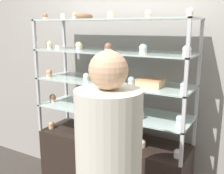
{
  "coord_description": "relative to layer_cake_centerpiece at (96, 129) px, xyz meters",
  "views": [
    {
      "loc": [
        1.08,
        -1.9,
        1.66
      ],
      "look_at": [
        0.0,
        0.0,
        1.16
      ],
      "focal_mm": 42.0,
      "sensor_mm": 36.0,
      "label": 1
    }
  ],
  "objects": [
    {
      "name": "cupcake_13",
      "position": [
        0.78,
        -0.02,
        0.5
      ],
      "size": [
        0.05,
        0.05,
        0.07
      ],
      "color": "beige",
      "rests_on": "display_riser_middle"
    },
    {
      "name": "cupcake_1",
      "position": [
        -0.16,
        -0.07,
        -0.02
      ],
      "size": [
        0.06,
        0.06,
        0.07
      ],
      "color": "white",
      "rests_on": "display_base"
    },
    {
      "name": "layer_cake_centerpiece",
      "position": [
        0.0,
        0.0,
        0.0
      ],
      "size": [
        0.17,
        0.17,
        0.1
      ],
      "color": "#DBBC84",
      "rests_on": "display_base"
    },
    {
      "name": "cupcake_23",
      "position": [
        0.8,
        -0.07,
        1.01
      ],
      "size": [
        0.05,
        0.05,
        0.06
      ],
      "color": "#CCB28C",
      "rests_on": "display_riser_top"
    },
    {
      "name": "back_wall",
      "position": [
        0.16,
        0.37,
        0.55
      ],
      "size": [
        8.0,
        0.05,
        2.6
      ],
      "color": "gray",
      "rests_on": "ground_plane"
    },
    {
      "name": "price_tag_0",
      "position": [
        0.13,
        -0.18,
        -0.03
      ],
      "size": [
        0.04,
        0.0,
        0.04
      ],
      "color": "white",
      "rests_on": "display_base"
    },
    {
      "name": "cupcake_21",
      "position": [
        0.17,
        -0.03,
        1.01
      ],
      "size": [
        0.05,
        0.05,
        0.06
      ],
      "color": "white",
      "rests_on": "display_riser_top"
    },
    {
      "name": "cupcake_6",
      "position": [
        -0.16,
        -0.02,
        0.24
      ],
      "size": [
        0.06,
        0.06,
        0.08
      ],
      "color": "white",
      "rests_on": "display_riser_lower"
    },
    {
      "name": "cupcake_3",
      "position": [
        0.47,
        -0.03,
        -0.02
      ],
      "size": [
        0.06,
        0.06,
        0.07
      ],
      "color": "#CCB28C",
      "rests_on": "display_base"
    },
    {
      "name": "display_base",
      "position": [
        0.16,
        0.01,
        -0.4
      ],
      "size": [
        1.37,
        0.42,
        0.7
      ],
      "color": "black",
      "rests_on": "ground_plane"
    },
    {
      "name": "cupcake_8",
      "position": [
        0.46,
        -0.07,
        0.24
      ],
      "size": [
        0.06,
        0.06,
        0.08
      ],
      "color": "white",
      "rests_on": "display_riser_lower"
    },
    {
      "name": "donut_glazed",
      "position": [
        -0.09,
        -0.03,
        1.0
      ],
      "size": [
        0.15,
        0.15,
        0.04
      ],
      "color": "brown",
      "rests_on": "display_riser_top"
    },
    {
      "name": "cupcake_19",
      "position": [
        -0.48,
        -0.08,
        1.01
      ],
      "size": [
        0.05,
        0.05,
        0.06
      ],
      "color": "#CCB28C",
      "rests_on": "display_riser_top"
    },
    {
      "name": "cupcake_20",
      "position": [
        -0.17,
        -0.05,
        1.01
      ],
      "size": [
        0.05,
        0.05,
        0.06
      ],
      "color": "white",
      "rests_on": "display_riser_top"
    },
    {
      "name": "cupcake_17",
      "position": [
        0.46,
        -0.06,
        0.75
      ],
      "size": [
        0.06,
        0.06,
        0.07
      ],
      "color": "beige",
      "rests_on": "display_riser_upper"
    },
    {
      "name": "cupcake_4",
      "position": [
        0.77,
        -0.07,
        -0.02
      ],
      "size": [
        0.06,
        0.06,
        0.07
      ],
      "color": "beige",
      "rests_on": "display_base"
    },
    {
      "name": "cupcake_0",
      "position": [
        -0.46,
        -0.1,
        -0.02
      ],
      "size": [
        0.06,
        0.06,
        0.07
      ],
      "color": "#CCB28C",
      "rests_on": "display_base"
    },
    {
      "name": "cupcake_9",
      "position": [
        0.77,
        -0.04,
        0.24
      ],
      "size": [
        0.06,
        0.06,
        0.08
      ],
      "color": "beige",
      "rests_on": "display_riser_lower"
    },
    {
      "name": "cupcake_10",
      "position": [
        -0.45,
        -0.09,
        0.5
      ],
      "size": [
        0.05,
        0.05,
        0.07
      ],
      "color": "#CCB28C",
      "rests_on": "display_riser_middle"
    },
    {
      "name": "price_tag_2",
      "position": [
        0.37,
        -0.18,
        0.49
      ],
      "size": [
        0.04,
        0.0,
        0.04
      ],
      "color": "white",
      "rests_on": "display_riser_middle"
    },
    {
      "name": "cupcake_18",
      "position": [
        0.79,
        -0.04,
        0.75
      ],
      "size": [
        0.06,
        0.06,
        0.07
      ],
      "color": "white",
      "rests_on": "display_riser_upper"
    },
    {
      "name": "cupcake_22",
      "position": [
        0.49,
        -0.03,
        1.01
      ],
      "size": [
        0.05,
        0.05,
        0.06
      ],
      "color": "#CCB28C",
      "rests_on": "display_riser_top"
    },
    {
      "name": "display_riser_middle",
      "position": [
        0.16,
        0.01,
        0.45
      ],
      "size": [
        1.37,
        0.42,
        0.26
      ],
      "color": "#B7B7BC",
      "rests_on": "display_riser_lower"
    },
    {
      "name": "cupcake_5",
      "position": [
        -0.47,
        -0.05,
        0.24
      ],
      "size": [
        0.06,
        0.06,
        0.08
      ],
      "color": "beige",
      "rests_on": "display_riser_lower"
    },
    {
      "name": "price_tag_3",
      "position": [
        -0.27,
        -0.18,
        0.74
      ],
      "size": [
        0.04,
        0.0,
        0.04
      ],
      "color": "white",
      "rests_on": "display_riser_upper"
    },
    {
      "name": "display_riser_upper",
      "position": [
        0.16,
        0.01,
        0.71
      ],
      "size": [
        1.37,
        0.42,
        0.26
      ],
      "color": "#B7B7BC",
      "rests_on": "display_riser_middle"
    },
    {
      "name": "display_riser_top",
      "position": [
        0.16,
        0.01,
        0.96
      ],
      "size": [
        1.37,
        0.42,
        0.26
      ],
      "color": "#B7B7BC",
      "rests_on": "display_riser_upper"
    },
    {
      "name": "cupcake_14",
      "position": [
        -0.47,
        -0.06,
        0.75
      ],
      "size": [
        0.06,
        0.06,
        0.07
      ],
      "color": "beige",
      "rests_on": "display_riser_upper"
    },
    {
      "name": "cupcake_11",
      "position": [
        -0.04,
        -0.08,
        0.5
      ],
      "size": [
        0.05,
        0.05,
        0.07
      ],
      "color": "white",
      "rests_on": "display_riser_middle"
    },
    {
      "name": "cupcake_15",
      "position": [
        -0.15,
        -0.03,
        0.75
      ],
      "size": [
        0.06,
        0.06,
        0.07
      ],
      "color": "beige",
      "rests_on": "display_riser_upper"
    },
    {
      "name": "price_tag_1",
      "position": [
        0.22,
        -0.18,
        0.23
      ],
      "size": [
        0.04,
        0.0,
        0.04
      ],
      "color": "white",
      "rests_on": "display_riser_lower"
    },
    {
      "name": "cupcake_16",
      "position": [
        0.16,
        -0.06,
        0.75
      ],
      "size": [
        0.06,
        0.06,
        0.07
      ],
      "color": "white",
      "rests_on": "display_riser_upper"
    },
    {
      "name": "cupcake_7",
      "position": [
        0.15,
        -0.07,
        0.24
      ],
      "size": [
        0.06,
        0.06,
        0.08
      ],
      "color": "#CCB28C",
      "rests_on": "display_riser_lower"
    },
    {
      "name": "sheet_cake_frosted",
      "position": [
        0.52,
        -0.02,
        0.49
      ],
      "size": [
        0.2,
        0.16,
        0.06
      ],
      "color": "#DBBC84",
      "rests_on": "display_riser_middle"
    },
    {
      "name": "cupcake_12",
      "position": [
        0.37,
        -0.04,
        0.5
      ],
      "size": [
        0.05,
        0.05,
        0.07
      ],
      "color": "beige",
      "rests_on": "display_riser_middle"
    },
    {
      "name": "display_riser_lower",
      "position": [
        0.16,
        0.01,
        0.19
      ],
      "size": [
        1.37,
        0.42,
        0.26
      ],
      "color": "#B7B7BC",
      "rests_on": "display_base"
    },
    {
      "name": "price_tag_4",
      "position": [
        -0.19,
        -0.18,
        1.0
      ],
      "size": [
        0.04,
        0.0,
        0.04
      ],
      "color": "white",
      "rests_on": "display_riser_top"
    },
    {
      "name": "cupcake_2",
      "position": [
        0.17,
        -0.08,
        -0.02
      ],
      "size": [
        0.06,
        0.06,
        0.07
      ],
      "color": "#CCB28C",
      "rests_on": "display_base"
    }
  ]
}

